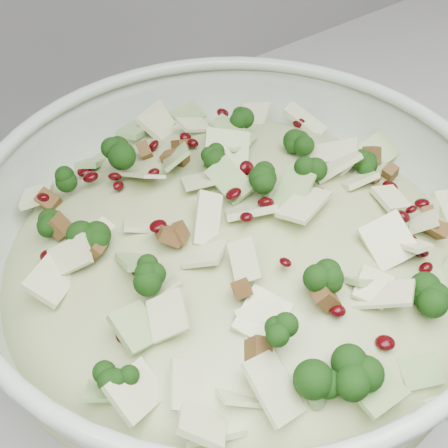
# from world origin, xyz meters

# --- Properties ---
(mixing_bowl) EXTENTS (0.49, 0.49, 0.16)m
(mixing_bowl) POSITION_xyz_m (0.15, 1.60, 0.98)
(mixing_bowl) COLOR #B8CAB8
(mixing_bowl) RESTS_ON counter
(salad) EXTENTS (0.49, 0.49, 0.16)m
(salad) POSITION_xyz_m (0.15, 1.60, 1.01)
(salad) COLOR #9EAA74
(salad) RESTS_ON mixing_bowl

